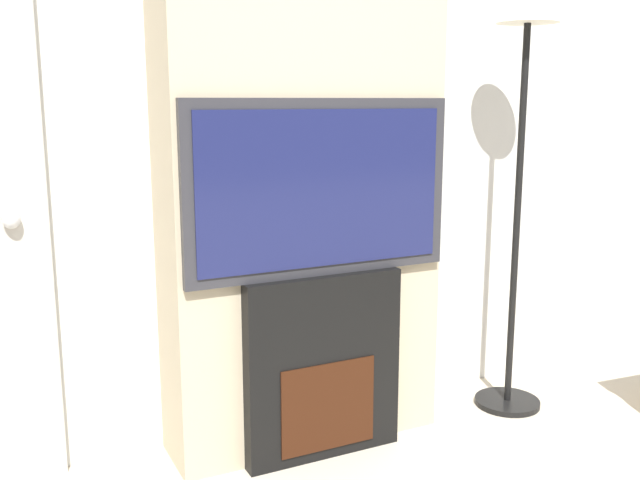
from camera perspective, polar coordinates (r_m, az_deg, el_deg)
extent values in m
cube|color=silver|center=(2.93, -3.09, 10.76)|extent=(6.00, 0.06, 2.70)
cube|color=#BCAD8E|center=(2.76, -1.50, 10.75)|extent=(1.10, 0.32, 2.70)
cube|color=black|center=(2.80, 0.00, -9.94)|extent=(0.63, 0.14, 0.72)
cube|color=#33160A|center=(2.79, 0.68, -13.19)|extent=(0.39, 0.01, 0.35)
cube|color=#2D2D33|center=(2.63, 0.00, 4.18)|extent=(1.06, 0.06, 0.65)
cube|color=#191E4C|center=(2.60, 0.32, 4.10)|extent=(0.97, 0.01, 0.57)
cylinder|color=black|center=(3.45, 14.74, -12.41)|extent=(0.29, 0.29, 0.03)
cylinder|color=black|center=(3.21, 15.48, 1.49)|extent=(0.03, 0.03, 1.66)
cone|color=silver|center=(3.19, 16.33, 17.23)|extent=(0.26, 0.26, 0.10)
sphere|color=silver|center=(2.62, -23.47, 1.48)|extent=(0.06, 0.06, 0.06)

